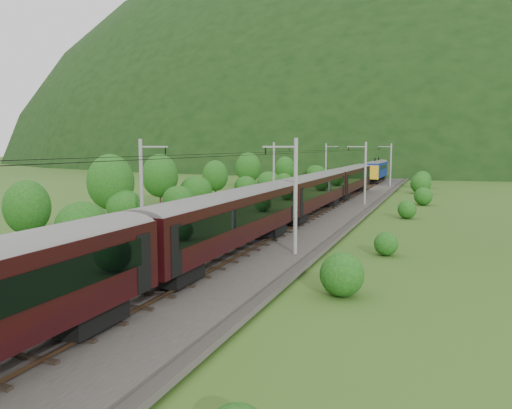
% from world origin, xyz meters
% --- Properties ---
extents(ground, '(600.00, 600.00, 0.00)m').
position_xyz_m(ground, '(0.00, 0.00, 0.00)').
color(ground, '#31531A').
rests_on(ground, ground).
extents(railbed, '(14.00, 220.00, 0.30)m').
position_xyz_m(railbed, '(0.00, 10.00, 0.15)').
color(railbed, '#38332D').
rests_on(railbed, ground).
extents(track_left, '(2.40, 220.00, 0.27)m').
position_xyz_m(track_left, '(-2.40, 10.00, 0.37)').
color(track_left, brown).
rests_on(track_left, railbed).
extents(track_right, '(2.40, 220.00, 0.27)m').
position_xyz_m(track_right, '(2.40, 10.00, 0.37)').
color(track_right, brown).
rests_on(track_right, railbed).
extents(catenary_left, '(2.54, 192.28, 8.00)m').
position_xyz_m(catenary_left, '(-6.12, 32.00, 4.50)').
color(catenary_left, gray).
rests_on(catenary_left, railbed).
extents(catenary_right, '(2.54, 192.28, 8.00)m').
position_xyz_m(catenary_right, '(6.12, 32.00, 4.50)').
color(catenary_right, gray).
rests_on(catenary_right, railbed).
extents(overhead_wires, '(4.83, 198.00, 0.03)m').
position_xyz_m(overhead_wires, '(0.00, 10.00, 7.10)').
color(overhead_wires, black).
rests_on(overhead_wires, ground).
extents(mountain_main, '(504.00, 360.00, 244.00)m').
position_xyz_m(mountain_main, '(0.00, 260.00, 0.00)').
color(mountain_main, black).
rests_on(mountain_main, ground).
extents(mountain_ridge, '(336.00, 280.00, 132.00)m').
position_xyz_m(mountain_ridge, '(-120.00, 300.00, 0.00)').
color(mountain_ridge, black).
rests_on(mountain_ridge, ground).
extents(train, '(2.97, 163.37, 5.16)m').
position_xyz_m(train, '(2.40, -2.85, 3.52)').
color(train, black).
rests_on(train, ground).
extents(hazard_post_near, '(0.15, 0.15, 1.38)m').
position_xyz_m(hazard_post_near, '(-0.29, 49.84, 0.99)').
color(hazard_post_near, red).
rests_on(hazard_post_near, railbed).
extents(hazard_post_far, '(0.14, 0.14, 1.32)m').
position_xyz_m(hazard_post_far, '(0.34, 53.21, 0.96)').
color(hazard_post_far, red).
rests_on(hazard_post_far, railbed).
extents(signal, '(0.26, 0.26, 2.33)m').
position_xyz_m(signal, '(-4.92, 32.17, 1.67)').
color(signal, black).
rests_on(signal, railbed).
extents(vegetation_left, '(13.79, 146.55, 6.95)m').
position_xyz_m(vegetation_left, '(-14.72, 20.51, 2.78)').
color(vegetation_left, '#1A4412').
rests_on(vegetation_left, ground).
extents(vegetation_right, '(5.83, 108.93, 2.94)m').
position_xyz_m(vegetation_right, '(12.38, 27.99, 1.25)').
color(vegetation_right, '#1A4412').
rests_on(vegetation_right, ground).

